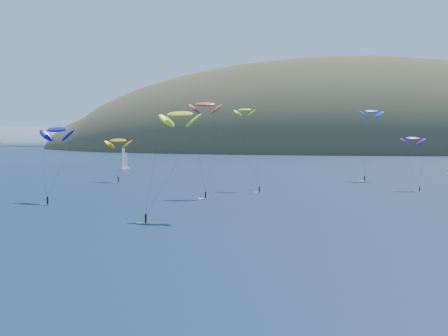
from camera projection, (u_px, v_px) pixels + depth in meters
name	position (u px, v px, depth m)	size (l,w,h in m)	color
ground	(103.00, 271.00, 81.30)	(2800.00, 2800.00, 0.00)	black
island	(360.00, 161.00, 623.94)	(730.00, 300.00, 210.00)	#3D3526
headland	(17.00, 147.00, 904.46)	(460.00, 250.00, 60.00)	slate
sailboat	(124.00, 168.00, 299.12)	(9.61, 8.37, 12.20)	silver
kitesurfer_1	(118.00, 141.00, 228.99)	(9.89, 7.92, 17.76)	gold
kitesurfer_2	(180.00, 114.00, 131.13)	(9.91, 12.83, 24.47)	gold
kitesurfer_3	(245.00, 110.00, 197.33)	(10.55, 12.27, 27.12)	gold
kitesurfer_4	(371.00, 111.00, 234.48)	(9.53, 8.74, 28.42)	gold
kitesurfer_6	(413.00, 138.00, 195.61)	(7.54, 9.07, 18.20)	gold
kitesurfer_9	(206.00, 104.00, 175.24)	(9.53, 9.93, 28.45)	gold
kitesurfer_10	(57.00, 130.00, 164.28)	(10.92, 13.10, 21.70)	gold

